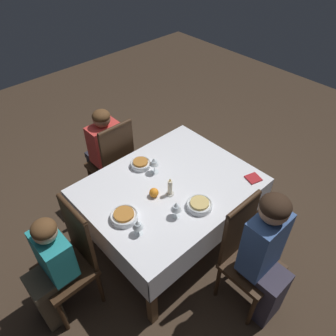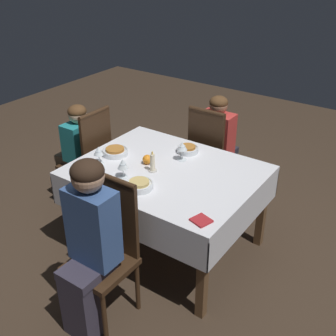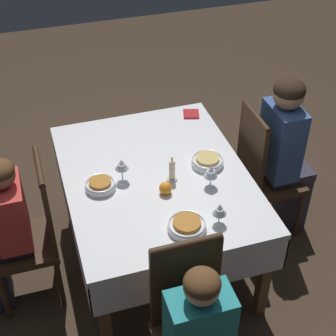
{
  "view_description": "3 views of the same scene",
  "coord_description": "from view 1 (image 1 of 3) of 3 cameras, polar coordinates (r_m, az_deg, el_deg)",
  "views": [
    {
      "loc": [
        -1.29,
        -1.37,
        2.56
      ],
      "look_at": [
        0.05,
        0.07,
        0.82
      ],
      "focal_mm": 35.0,
      "sensor_mm": 36.0,
      "label": 1
    },
    {
      "loc": [
        1.58,
        -2.25,
        2.24
      ],
      "look_at": [
        0.05,
        -0.05,
        0.77
      ],
      "focal_mm": 45.0,
      "sensor_mm": 36.0,
      "label": 2
    },
    {
      "loc": [
        -2.25,
        0.63,
        2.66
      ],
      "look_at": [
        -0.09,
        -0.05,
        0.83
      ],
      "focal_mm": 55.0,
      "sensor_mm": 36.0,
      "label": 3
    }
  ],
  "objects": [
    {
      "name": "bowl_south",
      "position": [
        2.46,
        5.45,
        -6.39
      ],
      "size": [
        0.2,
        0.2,
        0.06
      ],
      "color": "silver",
      "rests_on": "dining_table"
    },
    {
      "name": "bowl_north",
      "position": [
        2.79,
        -4.8,
        0.76
      ],
      "size": [
        0.17,
        0.17,
        0.06
      ],
      "color": "silver",
      "rests_on": "dining_table"
    },
    {
      "name": "candle_centerpiece",
      "position": [
        2.52,
        0.35,
        -3.6
      ],
      "size": [
        0.07,
        0.07,
        0.16
      ],
      "color": "beige",
      "rests_on": "dining_table"
    },
    {
      "name": "wine_glass_west",
      "position": [
        2.25,
        -5.27,
        -9.75
      ],
      "size": [
        0.08,
        0.08,
        0.14
      ],
      "color": "white",
      "rests_on": "dining_table"
    },
    {
      "name": "chair_south",
      "position": [
        2.53,
        13.4,
        -14.14
      ],
      "size": [
        0.38,
        0.38,
        0.99
      ],
      "color": "#382314",
      "rests_on": "ground_plane"
    },
    {
      "name": "ground_plane",
      "position": [
        3.18,
        0.24,
        -12.25
      ],
      "size": [
        8.0,
        8.0,
        0.0
      ],
      "primitive_type": "plane",
      "color": "#3D2D21"
    },
    {
      "name": "orange_fruit",
      "position": [
        2.52,
        -2.48,
        -4.29
      ],
      "size": [
        0.07,
        0.07,
        0.07
      ],
      "primitive_type": "sphere",
      "color": "orange",
      "rests_on": "dining_table"
    },
    {
      "name": "wine_glass_north",
      "position": [
        2.67,
        -2.44,
        1.06
      ],
      "size": [
        0.08,
        0.08,
        0.15
      ],
      "color": "white",
      "rests_on": "dining_table"
    },
    {
      "name": "chair_west",
      "position": [
        2.54,
        -16.48,
        -14.68
      ],
      "size": [
        0.38,
        0.38,
        0.99
      ],
      "rotation": [
        0.0,
        0.0,
        -1.57
      ],
      "color": "#382314",
      "rests_on": "ground_plane"
    },
    {
      "name": "person_adult_denim",
      "position": [
        2.38,
        16.92,
        -14.17
      ],
      "size": [
        0.3,
        0.34,
        1.18
      ],
      "color": "#383342",
      "rests_on": "ground_plane"
    },
    {
      "name": "wine_glass_south",
      "position": [
        2.33,
        1.42,
        -6.74
      ],
      "size": [
        0.08,
        0.08,
        0.15
      ],
      "color": "white",
      "rests_on": "dining_table"
    },
    {
      "name": "dining_table",
      "position": [
        2.69,
        0.28,
        -4.23
      ],
      "size": [
        1.35,
        1.07,
        0.72
      ],
      "color": "silver",
      "rests_on": "ground_plane"
    },
    {
      "name": "person_child_red",
      "position": [
        3.27,
        -11.19,
        3.1
      ],
      "size": [
        0.3,
        0.33,
        1.04
      ],
      "rotation": [
        0.0,
        0.0,
        3.14
      ],
      "color": "#282833",
      "rests_on": "ground_plane"
    },
    {
      "name": "bowl_west",
      "position": [
        2.4,
        -7.66,
        -8.25
      ],
      "size": [
        0.2,
        0.2,
        0.06
      ],
      "color": "silver",
      "rests_on": "dining_table"
    },
    {
      "name": "chair_north",
      "position": [
        3.19,
        -9.45,
        1.1
      ],
      "size": [
        0.38,
        0.38,
        0.99
      ],
      "rotation": [
        0.0,
        0.0,
        3.14
      ],
      "color": "#382314",
      "rests_on": "ground_plane"
    },
    {
      "name": "person_child_teal",
      "position": [
        2.5,
        -19.95,
        -16.27
      ],
      "size": [
        0.33,
        0.3,
        0.99
      ],
      "rotation": [
        0.0,
        0.0,
        -1.57
      ],
      "color": "#4C4233",
      "rests_on": "ground_plane"
    },
    {
      "name": "napkin_red_folded",
      "position": [
        2.77,
        14.63,
        -1.74
      ],
      "size": [
        0.14,
        0.13,
        0.01
      ],
      "rotation": [
        0.0,
        0.0,
        -0.29
      ],
      "color": "#AD2328",
      "rests_on": "dining_table"
    }
  ]
}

